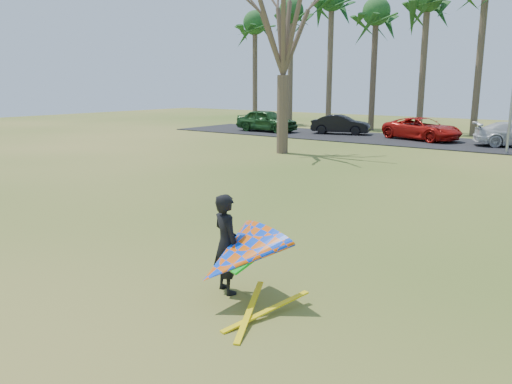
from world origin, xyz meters
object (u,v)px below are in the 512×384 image
Objects in this scene: bare_tree_left at (284,22)px; car_2 at (422,129)px; car_1 at (341,125)px; car_0 at (267,120)px; kite_flyer at (235,255)px.

bare_tree_left is 12.95m from car_2.
car_2 is (6.20, -0.28, 0.03)m from car_1.
car_1 is at bearing 106.27° from car_2.
bare_tree_left reaches higher than car_0.
bare_tree_left is at bearing 177.95° from car_2.
kite_flyer is (6.05, -27.05, 0.06)m from car_2.
car_2 reaches higher than car_1.
kite_flyer reaches higher than car_0.
car_2 is (4.06, 10.66, -6.12)m from bare_tree_left.
car_1 is 1.79× the size of kite_flyer.
car_0 reaches higher than car_1.
car_1 is (5.63, 1.64, -0.15)m from car_0.
bare_tree_left is 1.94× the size of car_0.
bare_tree_left is 13.52m from car_0.
car_0 is (-7.77, 9.30, -6.00)m from bare_tree_left.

